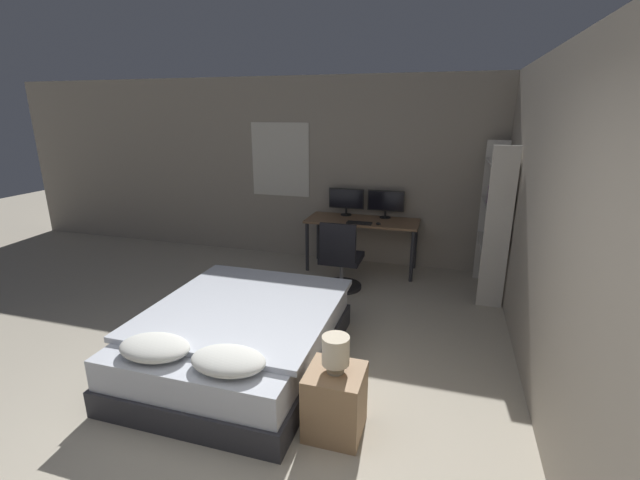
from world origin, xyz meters
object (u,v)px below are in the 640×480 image
Objects in this scene: monitor_left at (346,200)px; computer_mouse at (378,224)px; keyboard at (359,223)px; office_chair at (341,262)px; nightstand at (335,401)px; bookshelf at (496,214)px; desk at (362,226)px; bed at (240,337)px; monitor_right at (386,202)px; bedside_lamp at (336,351)px.

computer_mouse is at bearing -38.14° from monitor_left.
keyboard is 0.37× the size of office_chair.
bookshelf is (1.22, 2.85, 0.80)m from nightstand.
desk is 3.03× the size of monitor_left.
bed is 4.16× the size of nightstand.
keyboard is 1.73m from bookshelf.
monitor_left is at bearing 180.00° from monitor_right.
bedside_lamp is 3.83× the size of computer_mouse.
bed is 7.60× the size of bedside_lamp.
monitor_right is at bearing 93.01° from nightstand.
bed is at bearing -103.44° from office_chair.
bookshelf reaches higher than bed.
computer_mouse reaches higher than nightstand.
bedside_lamp is 3.11m from keyboard.
monitor_left is (0.28, 2.91, 0.70)m from bed.
desk is (-0.47, 3.29, 0.00)m from bedside_lamp.
bookshelf reaches higher than computer_mouse.
monitor_right reaches higher than keyboard.
desk is 0.48m from monitor_right.
bed is 1.26m from bedside_lamp.
monitor_right is (0.85, 2.91, 0.70)m from bed.
bed is 3.12m from monitor_right.
bed is 3.93× the size of monitor_right.
keyboard is (-0.47, 3.08, 0.50)m from nightstand.
monitor_left reaches higher than bedside_lamp.
keyboard is at bearing 180.00° from computer_mouse.
desk is 0.23m from keyboard.
keyboard is (-0.29, -0.43, -0.22)m from monitor_right.
bed is 29.07× the size of computer_mouse.
keyboard is at bearing -56.26° from monitor_left.
nightstand is 1.44× the size of keyboard.
office_chair is (-0.58, 2.49, 0.13)m from nightstand.
office_chair is at bearing -100.84° from keyboard.
monitor_right is at bearing 73.68° from bed.
desk is 3.03× the size of monitor_right.
monitor_right is at bearing 56.26° from keyboard.
office_chair is at bearing -122.52° from computer_mouse.
desk reaches higher than nightstand.
monitor_right is at bearing 86.42° from computer_mouse.
computer_mouse is at bearing -93.58° from monitor_right.
office_chair reaches higher than computer_mouse.
bookshelf is at bearing 45.07° from bed.
nightstand is 0.41m from bedside_lamp.
desk is 22.42× the size of computer_mouse.
monitor_right is at bearing 68.51° from office_chair.
desk is at bearing 78.16° from bed.
bedside_lamp is at bearing -81.83° from desk.
monitor_right is 0.57× the size of office_chair.
bedside_lamp is (1.04, -0.59, 0.39)m from bed.
bed is 2.78m from desk.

